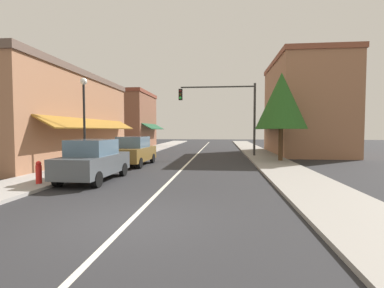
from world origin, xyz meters
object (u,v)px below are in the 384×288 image
street_lamp_left_near (84,109)px  fire_hydrant (39,172)px  parked_car_second_left (134,151)px  tree_right_near (281,101)px  parked_car_nearest_left (93,160)px  traffic_signal_mast_arm (228,106)px

street_lamp_left_near → fire_hydrant: size_ratio=5.59×
parked_car_second_left → tree_right_near: tree_right_near is taller
parked_car_nearest_left → parked_car_second_left: 5.30m
parked_car_nearest_left → tree_right_near: 12.73m
tree_right_near → fire_hydrant: bearing=-139.5°
parked_car_nearest_left → fire_hydrant: 2.10m
parked_car_nearest_left → traffic_signal_mast_arm: 13.38m
tree_right_near → parked_car_nearest_left: bearing=-139.7°
traffic_signal_mast_arm → tree_right_near: bearing=-45.9°
parked_car_second_left → fire_hydrant: 6.88m
parked_car_nearest_left → tree_right_near: bearing=41.4°
parked_car_second_left → parked_car_nearest_left: bearing=-89.5°
parked_car_nearest_left → fire_hydrant: size_ratio=4.75×
tree_right_near → parked_car_second_left: bearing=-164.0°
parked_car_nearest_left → fire_hydrant: bearing=-137.5°
traffic_signal_mast_arm → fire_hydrant: 15.35m
street_lamp_left_near → fire_hydrant: (0.13, -3.96, -2.72)m
street_lamp_left_near → fire_hydrant: bearing=-88.2°
parked_car_second_left → fire_hydrant: (-1.65, -6.67, -0.33)m
traffic_signal_mast_arm → fire_hydrant: bearing=-120.0°
traffic_signal_mast_arm → fire_hydrant: (-7.46, -12.94, -3.54)m
parked_car_nearest_left → parked_car_second_left: bearing=90.1°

